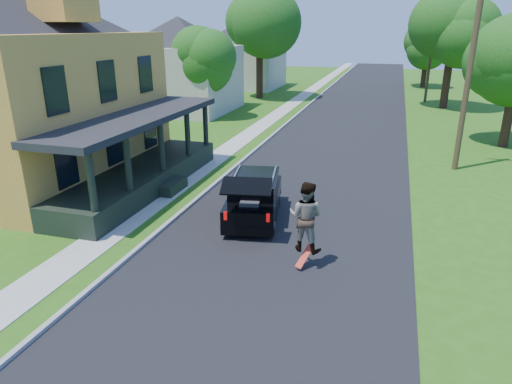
% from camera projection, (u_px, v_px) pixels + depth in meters
% --- Properties ---
extents(ground, '(140.00, 140.00, 0.00)m').
position_uv_depth(ground, '(257.00, 286.00, 12.01)').
color(ground, '#285A12').
rests_on(ground, ground).
extents(street, '(8.00, 120.00, 0.02)m').
position_uv_depth(street, '(343.00, 131.00, 30.02)').
color(street, black).
rests_on(street, ground).
extents(curb, '(0.15, 120.00, 0.12)m').
position_uv_depth(curb, '(283.00, 127.00, 31.11)').
color(curb, gray).
rests_on(curb, ground).
extents(sidewalk, '(1.30, 120.00, 0.03)m').
position_uv_depth(sidewalk, '(262.00, 126.00, 31.53)').
color(sidewalk, '#9A9A92').
rests_on(sidewalk, ground).
extents(front_walk, '(6.50, 1.20, 0.03)m').
position_uv_depth(front_walk, '(88.00, 183.00, 19.98)').
color(front_walk, '#9A9A92').
rests_on(front_walk, ground).
extents(main_house, '(15.56, 15.56, 10.10)m').
position_uv_depth(main_house, '(6.00, 65.00, 19.18)').
color(main_house, gold).
rests_on(main_house, ground).
extents(neighbor_house_mid, '(12.78, 12.78, 8.30)m').
position_uv_depth(neighbor_house_mid, '(179.00, 57.00, 35.83)').
color(neighbor_house_mid, '#BEB4A8').
rests_on(neighbor_house_mid, ground).
extents(neighbor_house_far, '(12.78, 12.78, 8.30)m').
position_uv_depth(neighbor_house_far, '(243.00, 48.00, 50.24)').
color(neighbor_house_far, '#BEB4A8').
rests_on(neighbor_house_far, ground).
extents(black_suv, '(2.35, 4.57, 2.03)m').
position_uv_depth(black_suv, '(254.00, 197.00, 16.06)').
color(black_suv, black).
rests_on(black_suv, ground).
extents(skateboarder, '(1.08, 0.90, 2.02)m').
position_uv_depth(skateboarder, '(306.00, 217.00, 12.59)').
color(skateboarder, black).
rests_on(skateboarder, ground).
extents(skateboard, '(0.47, 0.57, 0.56)m').
position_uv_depth(skateboard, '(305.00, 257.00, 12.79)').
color(skateboard, '#B71E0F').
rests_on(skateboard, ground).
extents(tree_left_mid, '(4.75, 4.55, 6.93)m').
position_uv_depth(tree_left_mid, '(206.00, 55.00, 33.48)').
color(tree_left_mid, black).
rests_on(tree_left_mid, ground).
extents(tree_left_far, '(7.15, 6.88, 10.06)m').
position_uv_depth(tree_left_far, '(259.00, 25.00, 41.78)').
color(tree_left_far, black).
rests_on(tree_left_far, ground).
extents(tree_right_mid, '(6.07, 6.03, 9.27)m').
position_uv_depth(tree_right_mid, '(453.00, 29.00, 36.36)').
color(tree_right_mid, black).
rests_on(tree_right_mid, ground).
extents(tree_right_far, '(5.14, 4.89, 7.35)m').
position_uv_depth(tree_right_far, '(427.00, 43.00, 49.94)').
color(tree_right_far, black).
rests_on(tree_right_far, ground).
extents(utility_pole_near, '(1.62, 0.27, 10.16)m').
position_uv_depth(utility_pole_near, '(472.00, 56.00, 20.11)').
color(utility_pole_near, '#3D2F1C').
rests_on(utility_pole_near, ground).
extents(utility_pole_far, '(1.51, 0.47, 8.44)m').
position_uv_depth(utility_pole_far, '(431.00, 52.00, 39.94)').
color(utility_pole_far, '#3D2F1C').
rests_on(utility_pole_far, ground).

